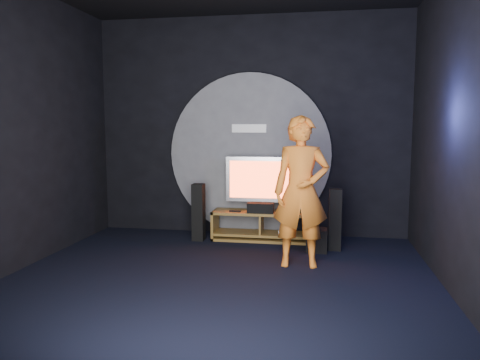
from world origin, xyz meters
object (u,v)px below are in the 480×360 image
(tv, at_px, (262,181))
(tower_speaker_right, at_px, (335,219))
(tower_speaker_left, at_px, (199,212))
(player, at_px, (301,192))
(subwoofer, at_px, (317,240))
(media_console, at_px, (262,228))

(tv, relative_size, tower_speaker_right, 1.28)
(tower_speaker_right, bearing_deg, tower_speaker_left, 174.05)
(tower_speaker_left, relative_size, player, 0.46)
(tower_speaker_left, distance_m, player, 1.99)
(subwoofer, height_order, player, player)
(tv, distance_m, player, 1.45)
(tv, bearing_deg, tower_speaker_left, -165.95)
(tv, relative_size, subwoofer, 3.52)
(tower_speaker_right, height_order, player, player)
(subwoofer, bearing_deg, tower_speaker_right, 27.83)
(tower_speaker_left, distance_m, tower_speaker_right, 2.07)
(tower_speaker_left, distance_m, subwoofer, 1.86)
(tv, distance_m, subwoofer, 1.27)
(tv, distance_m, tower_speaker_left, 1.09)
(tower_speaker_right, relative_size, subwoofer, 2.75)
(tv, height_order, tower_speaker_left, tv)
(tower_speaker_right, bearing_deg, player, -118.16)
(media_console, height_order, subwoofer, media_console)
(tower_speaker_left, bearing_deg, tower_speaker_right, -5.95)
(tv, xyz_separation_m, player, (0.65, -1.30, 0.04))
(subwoofer, xyz_separation_m, player, (-0.20, -0.71, 0.79))
(tv, bearing_deg, media_console, -84.33)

